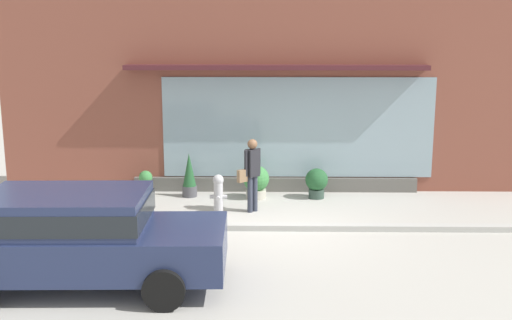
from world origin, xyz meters
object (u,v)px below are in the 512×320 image
object	(u,v)px
potted_plant_doorstep	(317,182)
potted_plant_window_right	(189,176)
parked_car_navy	(76,233)
potted_plant_window_center	(256,181)
fire_hydrant	(218,195)
pedestrian_with_handbag	(252,170)
potted_plant_window_left	(146,182)

from	to	relation	value
potted_plant_doorstep	potted_plant_window_right	distance (m)	3.16
parked_car_navy	potted_plant_window_center	distance (m)	6.09
fire_hydrant	potted_plant_window_center	xyz separation A→B (m)	(0.81, 1.53, -0.05)
fire_hydrant	pedestrian_with_handbag	world-z (taller)	pedestrian_with_handbag
potted_plant_window_left	fire_hydrant	bearing A→B (deg)	-40.65
parked_car_navy	fire_hydrant	bearing A→B (deg)	61.59
pedestrian_with_handbag	potted_plant_window_right	bearing A→B (deg)	-81.35
fire_hydrant	parked_car_navy	xyz separation A→B (m)	(-1.96, -3.88, 0.40)
potted_plant_window_center	pedestrian_with_handbag	bearing A→B (deg)	-93.92
potted_plant_window_center	potted_plant_doorstep	bearing A→B (deg)	1.58
potted_plant_doorstep	potted_plant_window_left	world-z (taller)	potted_plant_doorstep
potted_plant_window_right	potted_plant_window_center	bearing A→B (deg)	-4.76
potted_plant_window_center	potted_plant_window_left	world-z (taller)	potted_plant_window_center
fire_hydrant	potted_plant_doorstep	bearing A→B (deg)	34.24
fire_hydrant	potted_plant_window_center	size ratio (longest dim) A/B	1.15
potted_plant_window_center	potted_plant_window_right	xyz separation A→B (m)	(-1.67, 0.14, 0.10)
parked_car_navy	potted_plant_window_left	world-z (taller)	parked_car_navy
fire_hydrant	potted_plant_doorstep	size ratio (longest dim) A/B	1.27
fire_hydrant	potted_plant_window_left	size ratio (longest dim) A/B	1.46
potted_plant_doorstep	potted_plant_window_right	xyz separation A→B (m)	(-3.16, 0.10, 0.12)
pedestrian_with_handbag	fire_hydrant	bearing A→B (deg)	-15.95
pedestrian_with_handbag	potted_plant_window_left	xyz separation A→B (m)	(-2.68, 1.32, -0.61)
potted_plant_doorstep	potted_plant_window_left	size ratio (longest dim) A/B	1.15
potted_plant_doorstep	potted_plant_window_right	size ratio (longest dim) A/B	0.68
potted_plant_window_right	potted_plant_window_left	bearing A→B (deg)	179.62
fire_hydrant	potted_plant_window_center	world-z (taller)	fire_hydrant
fire_hydrant	potted_plant_window_left	bearing A→B (deg)	139.35
pedestrian_with_handbag	potted_plant_window_right	world-z (taller)	pedestrian_with_handbag
fire_hydrant	potted_plant_window_right	size ratio (longest dim) A/B	0.86
pedestrian_with_handbag	potted_plant_window_center	xyz separation A→B (m)	(0.08, 1.17, -0.54)
potted_plant_window_center	potted_plant_window_right	world-z (taller)	potted_plant_window_right
potted_plant_window_center	potted_plant_window_left	xyz separation A→B (m)	(-2.76, 0.15, -0.07)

